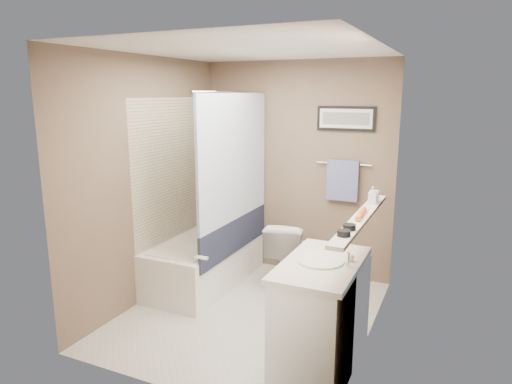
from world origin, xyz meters
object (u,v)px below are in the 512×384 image
at_px(glass_jar, 374,196).
at_px(hair_brush_front, 359,215).
at_px(bathtub, 205,261).
at_px(candle_bowl_near, 344,233).
at_px(candle_bowl_far, 349,227).
at_px(hair_brush_back, 362,212).
at_px(soap_bottle, 372,195).
at_px(vanity, 321,318).
at_px(toilet, 288,252).

bearing_deg(glass_jar, hair_brush_front, -90.00).
xyz_separation_m(bathtub, candle_bowl_near, (1.79, -1.17, 0.89)).
relative_size(bathtub, candle_bowl_far, 16.67).
distance_m(candle_bowl_near, hair_brush_back, 0.58).
relative_size(bathtub, glass_jar, 15.00).
bearing_deg(candle_bowl_far, bathtub, 150.29).
xyz_separation_m(bathtub, hair_brush_front, (1.79, -0.69, 0.89)).
height_order(bathtub, hair_brush_front, hair_brush_front).
bearing_deg(soap_bottle, glass_jar, 90.00).
bearing_deg(hair_brush_front, candle_bowl_far, -90.00).
xyz_separation_m(bathtub, soap_bottle, (1.79, -0.19, 0.94)).
relative_size(hair_brush_back, glass_jar, 2.20).
xyz_separation_m(bathtub, glass_jar, (1.79, -0.10, 0.92)).
distance_m(vanity, glass_jar, 1.19).
xyz_separation_m(vanity, hair_brush_front, (0.19, 0.30, 0.74)).
bearing_deg(hair_brush_front, hair_brush_back, 90.00).
xyz_separation_m(hair_brush_front, soap_bottle, (0.00, 0.50, 0.05)).
distance_m(bathtub, candle_bowl_near, 2.31).
bearing_deg(toilet, vanity, 111.19).
bearing_deg(soap_bottle, toilet, 150.11).
bearing_deg(vanity, soap_bottle, 79.94).
height_order(candle_bowl_far, hair_brush_back, hair_brush_back).
relative_size(hair_brush_front, soap_bottle, 1.48).
height_order(candle_bowl_far, hair_brush_front, hair_brush_front).
distance_m(candle_bowl_far, hair_brush_back, 0.43).
bearing_deg(hair_brush_front, bathtub, 158.84).
distance_m(vanity, candle_bowl_near, 0.78).
relative_size(vanity, hair_brush_back, 4.09).
bearing_deg(toilet, bathtub, 15.17).
height_order(candle_bowl_near, soap_bottle, soap_bottle).
bearing_deg(soap_bottle, hair_brush_back, -90.00).
relative_size(candle_bowl_near, candle_bowl_far, 1.00).
height_order(candle_bowl_far, glass_jar, glass_jar).
xyz_separation_m(candle_bowl_near, hair_brush_back, (0.00, 0.58, 0.00)).
bearing_deg(candle_bowl_far, toilet, 124.86).
relative_size(candle_bowl_far, soap_bottle, 0.61).
xyz_separation_m(candle_bowl_far, hair_brush_front, (0.00, 0.33, 0.00)).
distance_m(vanity, hair_brush_front, 0.82).
bearing_deg(toilet, candle_bowl_near, 113.46).
distance_m(vanity, soap_bottle, 1.14).
relative_size(hair_brush_front, hair_brush_back, 1.00).
bearing_deg(bathtub, candle_bowl_far, -29.32).
relative_size(candle_bowl_near, glass_jar, 0.90).
height_order(bathtub, vanity, vanity).
bearing_deg(hair_brush_front, glass_jar, 90.00).
distance_m(bathtub, candle_bowl_far, 2.24).
relative_size(candle_bowl_near, hair_brush_back, 0.41).
bearing_deg(vanity, toilet, 122.65).
bearing_deg(candle_bowl_far, hair_brush_front, 90.00).
height_order(toilet, candle_bowl_far, candle_bowl_far).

